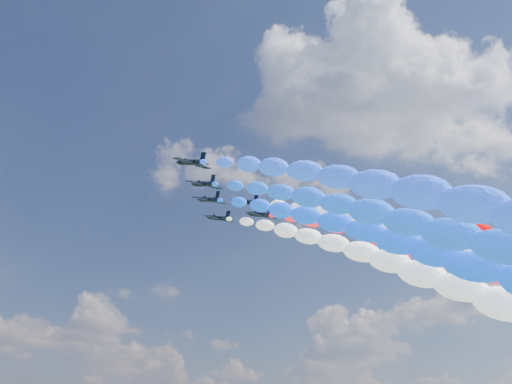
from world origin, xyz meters
TOP-DOWN VIEW (x-y plane):
  - jet_0 at (-25.09, -5.95)m, footprint 9.11×11.98m
  - trail_0 at (-25.09, -57.80)m, footprint 6.76×101.37m
  - jet_1 at (-16.00, 2.90)m, footprint 8.85×11.80m
  - trail_1 at (-16.00, -48.95)m, footprint 6.76×101.37m
  - jet_2 at (-8.97, 10.84)m, footprint 8.99×11.89m
  - trail_2 at (-8.97, -41.01)m, footprint 6.76×101.37m
  - jet_3 at (-0.80, 6.75)m, footprint 8.72×11.70m
  - trail_3 at (-0.80, -45.10)m, footprint 6.76×101.37m
  - jet_4 at (1.39, 21.24)m, footprint 8.69×11.68m
  - trail_4 at (1.39, -30.61)m, footprint 6.76×101.37m
  - jet_5 at (7.97, 12.24)m, footprint 8.43×11.50m
  - trail_5 at (7.97, -39.61)m, footprint 6.76×101.37m
  - jet_6 at (17.60, 3.62)m, footprint 9.03×11.93m
  - trail_6 at (17.60, -48.24)m, footprint 6.76×101.37m
  - jet_7 at (25.91, -3.82)m, footprint 8.90×11.83m

SIDE VIEW (x-z plane):
  - trail_0 at x=-25.09m, z-range 60.53..110.48m
  - trail_1 at x=-16.00m, z-range 60.53..110.48m
  - trail_2 at x=-8.97m, z-range 60.53..110.48m
  - trail_3 at x=-0.80m, z-range 60.53..110.48m
  - trail_4 at x=1.39m, z-range 60.53..110.48m
  - trail_5 at x=7.97m, z-range 60.53..110.48m
  - trail_6 at x=17.60m, z-range 60.53..110.48m
  - jet_0 at x=-25.09m, z-range 105.67..111.28m
  - jet_1 at x=-16.00m, z-range 105.67..111.28m
  - jet_2 at x=-8.97m, z-range 105.67..111.28m
  - jet_3 at x=-0.80m, z-range 105.67..111.28m
  - jet_4 at x=1.39m, z-range 105.67..111.28m
  - jet_5 at x=7.97m, z-range 105.67..111.28m
  - jet_6 at x=17.60m, z-range 105.67..111.28m
  - jet_7 at x=25.91m, z-range 105.67..111.28m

